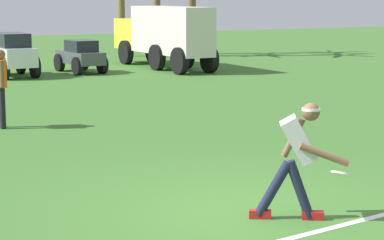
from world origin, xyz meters
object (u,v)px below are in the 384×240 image
Objects in this scene: frisbee_in_flight at (342,174)px; box_truck at (164,34)px; frisbee_thrower at (297,154)px; parked_car_slot_e at (81,56)px; teammate_near_sideline at (1,81)px; parked_car_slot_d at (12,54)px.

box_truck is (6.26, 17.72, 0.63)m from frisbee_in_flight.
frisbee_thrower reaches higher than parked_car_slot_e.
box_truck is (3.17, 0.08, 0.67)m from parked_car_slot_e.
teammate_near_sideline is 0.69× the size of parked_car_slot_e.
parked_car_slot_d is 2.39m from parked_car_slot_e.
parked_car_slot_e is 0.38× the size of box_truck.
frisbee_thrower is 0.61× the size of parked_car_slot_e.
frisbee_thrower is 0.56m from frisbee_in_flight.
frisbee_thrower is at bearing -78.52° from teammate_near_sideline.
teammate_near_sideline is 9.67m from parked_car_slot_d.
teammate_near_sideline is 10.73m from parked_car_slot_e.
parked_car_slot_d reaches higher than frisbee_thrower.
box_truck reaches higher than teammate_near_sideline.
parked_car_slot_d is at bearing 87.65° from frisbee_in_flight.
frisbee_thrower is 18.50m from box_truck.
box_truck is at bearing 49.61° from teammate_near_sideline.
parked_car_slot_e is (4.97, 9.50, -0.38)m from teammate_near_sideline.
frisbee_in_flight is 17.47m from parked_car_slot_d.
frisbee_in_flight is (0.31, -0.43, -0.18)m from frisbee_thrower.
box_truck is at bearing 2.72° from parked_car_slot_d.
parked_car_slot_e is at bearing -178.63° from box_truck.
parked_car_slot_d reaches higher than parked_car_slot_e.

